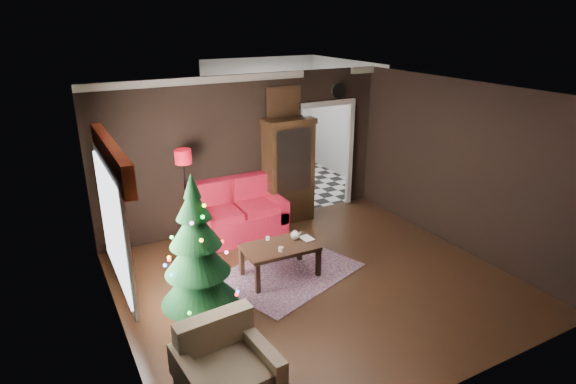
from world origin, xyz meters
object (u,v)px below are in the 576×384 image
kitchen_table (283,176)px  curio_cabinet (288,173)px  loveseat (237,210)px  christmas_tree (196,250)px  armchair (227,371)px  teapot (295,235)px  coffee_table (280,260)px  floor_lamp (187,200)px  wall_clock (339,91)px

kitchen_table → curio_cabinet: bearing=-114.4°
loveseat → christmas_tree: size_ratio=0.91×
kitchen_table → armchair: bearing=-123.0°
loveseat → teapot: size_ratio=10.68×
coffee_table → kitchen_table: size_ratio=1.47×
curio_cabinet → teapot: curio_cabinet is taller
floor_lamp → kitchen_table: floor_lamp is taller
floor_lamp → coffee_table: 1.97m
floor_lamp → kitchen_table: bearing=30.7°
curio_cabinet → floor_lamp: size_ratio=1.08×
christmas_tree → coffee_table: 1.74m
teapot → curio_cabinet: bearing=64.5°
loveseat → curio_cabinet: 1.25m
christmas_tree → coffee_table: bearing=21.2°
loveseat → kitchen_table: (1.80, 1.65, -0.12)m
christmas_tree → wall_clock: size_ratio=5.82×
teapot → coffee_table: bearing=-165.6°
christmas_tree → teapot: 1.92m
coffee_table → wall_clock: size_ratio=3.44×
loveseat → kitchen_table: bearing=42.5°
kitchen_table → teapot: bearing=-115.0°
curio_cabinet → coffee_table: 2.26m
curio_cabinet → loveseat: bearing=-169.2°
armchair → kitchen_table: armchair is taller
coffee_table → christmas_tree: bearing=-158.8°
armchair → kitchen_table: 6.35m
floor_lamp → teapot: size_ratio=11.09×
christmas_tree → armchair: bearing=-98.6°
coffee_table → wall_clock: (2.34, 2.00, 2.12)m
christmas_tree → armchair: christmas_tree is taller
floor_lamp → teapot: floor_lamp is taller
loveseat → coffee_table: bearing=-89.5°
floor_lamp → coffee_table: size_ratio=1.60×
loveseat → curio_cabinet: bearing=10.8°
coffee_table → wall_clock: bearing=40.6°
armchair → coffee_table: armchair is taller
curio_cabinet → christmas_tree: size_ratio=1.02×
christmas_tree → armchair: 1.64m
armchair → floor_lamp: bearing=73.6°
floor_lamp → armchair: 3.83m
loveseat → wall_clock: bearing=9.7°
floor_lamp → curio_cabinet: bearing=4.6°
teapot → kitchen_table: kitchen_table is taller
wall_clock → kitchen_table: bearing=113.7°
curio_cabinet → floor_lamp: (-2.03, -0.16, -0.12)m
curio_cabinet → kitchen_table: 1.67m
loveseat → floor_lamp: bearing=176.3°
wall_clock → kitchen_table: wall_clock is taller
armchair → teapot: armchair is taller
loveseat → floor_lamp: (-0.88, 0.06, 0.33)m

